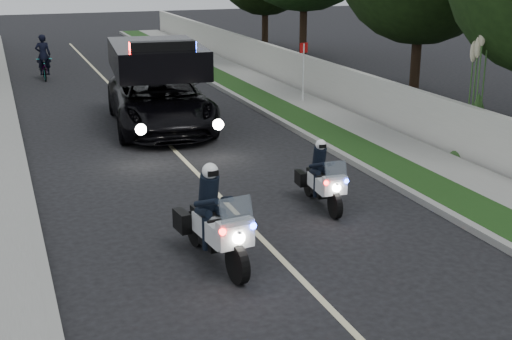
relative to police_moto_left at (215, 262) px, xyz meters
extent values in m
plane|color=black|center=(1.17, -0.70, 0.00)|extent=(120.00, 120.00, 0.00)
cube|color=gray|center=(5.27, 9.30, 0.07)|extent=(0.20, 60.00, 0.15)
cube|color=#193814|center=(5.97, 9.30, 0.08)|extent=(1.20, 60.00, 0.16)
cube|color=gray|center=(7.27, 9.30, 0.08)|extent=(1.40, 60.00, 0.16)
cube|color=beige|center=(8.27, 9.30, 0.75)|extent=(0.22, 60.00, 1.50)
cube|color=gray|center=(-2.93, 9.30, 0.07)|extent=(0.20, 60.00, 0.15)
cube|color=#BFB78C|center=(1.17, 9.30, 0.00)|extent=(0.12, 50.00, 0.01)
imported|color=black|center=(1.43, 10.37, 0.00)|extent=(3.54, 6.62, 3.10)
imported|color=black|center=(-1.33, 21.16, 0.00)|extent=(0.70, 1.92, 1.00)
imported|color=black|center=(-1.33, 21.16, 0.00)|extent=(0.68, 0.49, 1.80)
camera|label=1|loc=(-3.33, -10.87, 5.27)|focal=48.32mm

